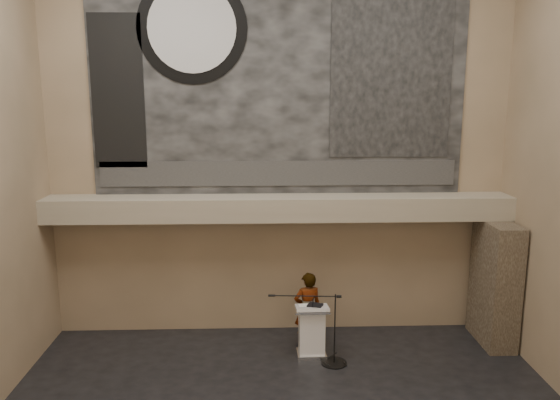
{
  "coord_description": "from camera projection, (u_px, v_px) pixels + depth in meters",
  "views": [
    {
      "loc": [
        -0.38,
        -7.88,
        5.42
      ],
      "look_at": [
        0.0,
        3.2,
        3.2
      ],
      "focal_mm": 35.0,
      "sensor_mm": 36.0,
      "label": 1
    }
  ],
  "objects": [
    {
      "name": "sprinkler_left",
      "position": [
        205.0,
        221.0,
        11.7
      ],
      "size": [
        0.04,
        0.04,
        0.06
      ],
      "primitive_type": "cylinder",
      "color": "#B2893D",
      "rests_on": "soffit"
    },
    {
      "name": "banner_clock_face",
      "position": [
        192.0,
        28.0,
        11.25
      ],
      "size": [
        1.84,
        0.02,
        1.84
      ],
      "primitive_type": "cylinder",
      "rotation": [
        1.57,
        0.0,
        0.0
      ],
      "color": "silver",
      "rests_on": "banner"
    },
    {
      "name": "banner_clock_rim",
      "position": [
        192.0,
        28.0,
        11.27
      ],
      "size": [
        2.3,
        0.02,
        2.3
      ],
      "primitive_type": "cylinder",
      "rotation": [
        1.57,
        0.0,
        0.0
      ],
      "color": "black",
      "rests_on": "banner"
    },
    {
      "name": "mic_stand",
      "position": [
        332.0,
        353.0,
        11.01
      ],
      "size": [
        1.59,
        0.52,
        1.48
      ],
      "rotation": [
        0.0,
        0.0,
        -0.07
      ],
      "color": "black",
      "rests_on": "floor"
    },
    {
      "name": "speaker_person",
      "position": [
        308.0,
        309.0,
        11.68
      ],
      "size": [
        0.67,
        0.51,
        1.65
      ],
      "primitive_type": "imported",
      "rotation": [
        0.0,
        0.0,
        3.35
      ],
      "color": "silver",
      "rests_on": "floor"
    },
    {
      "name": "banner_text_strip",
      "position": [
        279.0,
        173.0,
        11.93
      ],
      "size": [
        7.76,
        0.02,
        0.55
      ],
      "primitive_type": "cube",
      "color": "#2E2E2E",
      "rests_on": "banner"
    },
    {
      "name": "banner_building_print",
      "position": [
        391.0,
        73.0,
        11.59
      ],
      "size": [
        2.6,
        0.02,
        3.6
      ],
      "primitive_type": "cube",
      "color": "black",
      "rests_on": "banner"
    },
    {
      "name": "lectern",
      "position": [
        312.0,
        331.0,
        11.27
      ],
      "size": [
        0.68,
        0.5,
        1.13
      ],
      "rotation": [
        0.0,
        0.0,
        0.02
      ],
      "color": "silver",
      "rests_on": "floor"
    },
    {
      "name": "papers",
      "position": [
        305.0,
        306.0,
        11.12
      ],
      "size": [
        0.25,
        0.33,
        0.0
      ],
      "primitive_type": "cube",
      "rotation": [
        0.0,
        0.0,
        0.11
      ],
      "color": "white",
      "rests_on": "lectern"
    },
    {
      "name": "wall_front",
      "position": [
        313.0,
        252.0,
        4.04
      ],
      "size": [
        10.0,
        0.02,
        8.5
      ],
      "primitive_type": "cube",
      "color": "#826E52",
      "rests_on": "floor"
    },
    {
      "name": "sprinkler_right",
      "position": [
        367.0,
        220.0,
        11.82
      ],
      "size": [
        0.04,
        0.04,
        0.06
      ],
      "primitive_type": "cylinder",
      "color": "#B2893D",
      "rests_on": "soffit"
    },
    {
      "name": "banner_brick_print",
      "position": [
        118.0,
        92.0,
        11.48
      ],
      "size": [
        1.1,
        0.02,
        3.2
      ],
      "primitive_type": "cube",
      "color": "black",
      "rests_on": "banner"
    },
    {
      "name": "banner",
      "position": [
        279.0,
        78.0,
        11.57
      ],
      "size": [
        8.0,
        0.05,
        5.0
      ],
      "primitive_type": "cube",
      "color": "black",
      "rests_on": "wall_back"
    },
    {
      "name": "stone_pier",
      "position": [
        495.0,
        283.0,
        11.78
      ],
      "size": [
        0.6,
        1.4,
        2.7
      ],
      "primitive_type": "cube",
      "color": "#3F3327",
      "rests_on": "floor"
    },
    {
      "name": "binder",
      "position": [
        315.0,
        305.0,
        11.15
      ],
      "size": [
        0.36,
        0.33,
        0.04
      ],
      "primitive_type": "cube",
      "rotation": [
        0.0,
        0.0,
        -0.38
      ],
      "color": "black",
      "rests_on": "lectern"
    },
    {
      "name": "wall_back",
      "position": [
        279.0,
        146.0,
        11.88
      ],
      "size": [
        10.0,
        0.02,
        8.5
      ],
      "primitive_type": "cube",
      "color": "#826E52",
      "rests_on": "floor"
    },
    {
      "name": "soffit",
      "position": [
        279.0,
        208.0,
        11.75
      ],
      "size": [
        10.0,
        0.8,
        0.5
      ],
      "primitive_type": "cube",
      "color": "gray",
      "rests_on": "wall_back"
    }
  ]
}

